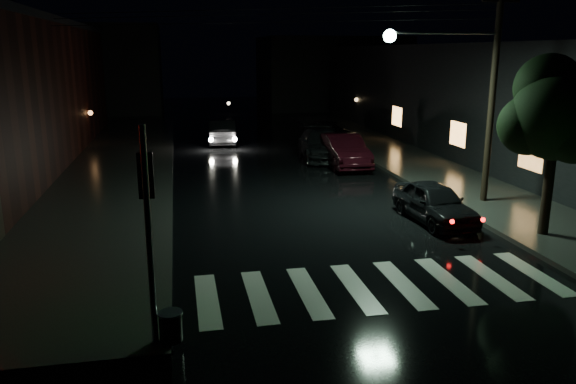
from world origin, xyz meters
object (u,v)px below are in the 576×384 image
parked_car_a (434,202)px  parked_car_c (322,144)px  parked_car_b (344,151)px  oncoming_car (222,132)px  parked_car_d (329,133)px

parked_car_a → parked_car_c: bearing=90.7°
parked_car_b → oncoming_car: size_ratio=1.07×
parked_car_a → parked_car_c: 11.98m
parked_car_a → parked_car_b: parked_car_b is taller
parked_car_d → oncoming_car: size_ratio=1.07×
parked_car_b → parked_car_c: parked_car_b is taller
parked_car_a → oncoming_car: bearing=104.1°
parked_car_a → oncoming_car: 18.89m
oncoming_car → parked_car_a: bearing=111.4°
parked_car_a → parked_car_d: same height
parked_car_d → oncoming_car: bearing=166.8°
parked_car_c → parked_car_b: bearing=-70.8°
parked_car_b → parked_car_d: parked_car_b is taller
parked_car_a → oncoming_car: (-5.61, 18.04, 0.07)m
parked_car_b → oncoming_car: bearing=123.5°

